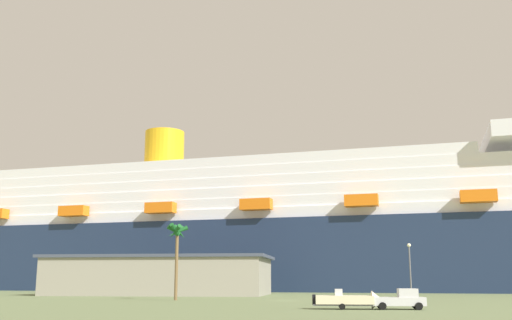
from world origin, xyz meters
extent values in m
plane|color=#66754C|center=(0.00, 30.00, 0.00)|extent=(600.00, 600.00, 0.00)
cube|color=#1E2D4C|center=(-13.75, 71.50, 9.19)|extent=(229.70, 52.75, 18.39)
cube|color=white|center=(-13.75, 71.50, 19.81)|extent=(202.25, 47.73, 2.85)
cube|color=white|center=(-18.29, 71.90, 22.66)|extent=(189.56, 45.75, 2.85)
cube|color=white|center=(-22.82, 72.30, 25.50)|extent=(180.90, 44.62, 2.85)
cube|color=white|center=(-27.36, 72.70, 28.35)|extent=(174.05, 43.48, 2.85)
cube|color=white|center=(-31.90, 73.10, 31.20)|extent=(166.53, 42.43, 2.85)
cube|color=white|center=(-36.43, 73.49, 34.05)|extent=(155.76, 41.18, 2.85)
cylinder|color=yellow|center=(-47.77, 74.49, 41.42)|extent=(12.86, 12.86, 11.89)
cube|color=orange|center=(-68.17, 59.06, 21.80)|extent=(8.25, 3.89, 2.80)
cube|color=orange|center=(-41.71, 56.74, 21.80)|extent=(8.25, 3.89, 2.80)
cube|color=orange|center=(-15.25, 54.42, 21.80)|extent=(8.25, 3.89, 2.80)
cube|color=orange|center=(11.21, 52.10, 21.80)|extent=(8.25, 3.89, 2.80)
cube|color=orange|center=(37.67, 49.78, 21.80)|extent=(8.25, 3.89, 2.80)
cube|color=gray|center=(-29.46, 26.02, 3.64)|extent=(44.57, 24.87, 7.28)
cube|color=#3F4759|center=(-29.46, 26.02, 7.58)|extent=(46.36, 25.86, 0.60)
cube|color=silver|center=(16.10, -24.55, 0.85)|extent=(5.77, 2.54, 0.90)
cube|color=silver|center=(17.10, -24.45, 1.75)|extent=(2.19, 2.03, 0.90)
cube|color=#26333F|center=(17.77, -24.39, 1.66)|extent=(0.26, 1.68, 0.63)
cylinder|color=black|center=(17.95, -23.36, 0.40)|extent=(0.82, 0.36, 0.80)
cylinder|color=black|center=(18.15, -25.35, 0.40)|extent=(0.82, 0.36, 0.80)
cylinder|color=black|center=(14.22, -23.73, 0.40)|extent=(0.82, 0.36, 0.80)
cylinder|color=black|center=(14.41, -25.72, 0.40)|extent=(0.82, 0.36, 0.80)
cube|color=#595960|center=(10.41, -25.11, 0.47)|extent=(6.96, 2.60, 0.16)
cube|color=#595960|center=(14.42, -24.71, 0.47)|extent=(2.23, 0.34, 0.10)
cylinder|color=black|center=(10.00, -24.06, 0.32)|extent=(0.66, 0.28, 0.64)
cylinder|color=black|center=(10.21, -26.22, 0.32)|extent=(0.66, 0.28, 0.64)
cube|color=beige|center=(10.41, -25.11, 1.00)|extent=(6.37, 2.76, 0.90)
cone|color=beige|center=(13.89, -24.77, 1.00)|extent=(1.38, 2.06, 1.95)
cube|color=silver|center=(9.80, -25.17, 1.80)|extent=(0.89, 1.07, 0.70)
cube|color=black|center=(7.14, -25.43, 1.00)|extent=(0.41, 0.53, 1.10)
cylinder|color=brown|center=(-16.42, -2.74, 5.17)|extent=(0.49, 0.49, 10.34)
cone|color=#195923|center=(-16.03, -2.69, 10.44)|extent=(1.09, 3.28, 2.20)
cone|color=#195923|center=(-16.19, -2.42, 10.44)|extent=(2.88, 2.37, 2.52)
cone|color=#195923|center=(-16.66, -2.42, 10.44)|extent=(2.99, 2.48, 2.23)
cone|color=#195923|center=(-16.82, -2.68, 10.44)|extent=(1.18, 2.97, 2.74)
cone|color=#195923|center=(-16.69, -3.04, 10.44)|extent=(2.84, 2.61, 2.32)
cone|color=#195923|center=(-16.23, -3.10, 10.44)|extent=(3.21, 2.16, 2.04)
sphere|color=#195923|center=(-16.42, -2.74, 10.34)|extent=(1.10, 1.10, 1.10)
cylinder|color=slate|center=(18.79, -1.67, 3.90)|extent=(0.20, 0.20, 7.80)
sphere|color=#F9F2CC|center=(18.79, -1.67, 8.05)|extent=(0.56, 0.56, 0.56)
cube|color=white|center=(-33.24, 18.37, 0.68)|extent=(4.79, 2.58, 0.70)
cube|color=#1E232D|center=(-33.47, 18.33, 1.31)|extent=(2.78, 2.08, 0.55)
cylinder|color=black|center=(-31.90, 19.54, 0.33)|extent=(0.69, 0.32, 0.66)
cylinder|color=black|center=(-31.61, 17.65, 0.33)|extent=(0.69, 0.32, 0.66)
cylinder|color=black|center=(-34.88, 19.08, 0.33)|extent=(0.69, 0.32, 0.66)
cylinder|color=black|center=(-34.59, 17.20, 0.33)|extent=(0.69, 0.32, 0.66)
camera|label=1|loc=(13.77, -90.76, 3.20)|focal=41.12mm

